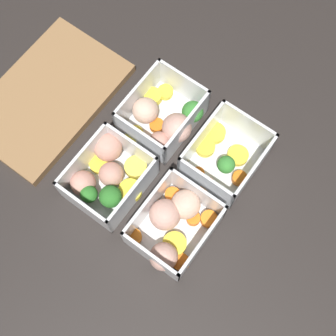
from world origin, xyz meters
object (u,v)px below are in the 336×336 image
object	(u,v)px
container_near_right	(224,157)
container_far_left	(107,175)
container_near_left	(173,224)
container_far_right	(164,118)

from	to	relation	value
container_near_right	container_far_left	distance (m)	0.20
container_near_left	container_far_right	distance (m)	0.19
container_near_left	container_far_right	size ratio (longest dim) A/B	1.08
container_far_right	container_far_left	bearing A→B (deg)	173.44
container_near_left	container_near_right	size ratio (longest dim) A/B	1.11
container_near_right	container_far_left	xyz separation A→B (m)	(-0.14, 0.14, 0.00)
container_near_left	container_far_left	size ratio (longest dim) A/B	1.08
container_far_left	container_near_right	bearing A→B (deg)	-44.33
container_near_left	container_far_left	bearing A→B (deg)	88.91
container_near_left	container_far_right	bearing A→B (deg)	40.74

